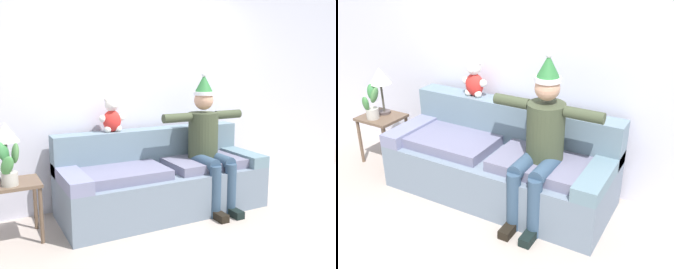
# 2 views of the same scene
# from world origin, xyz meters

# --- Properties ---
(ground_plane) EXTENTS (10.00, 10.00, 0.00)m
(ground_plane) POSITION_xyz_m (0.00, 0.00, 0.00)
(ground_plane) COLOR #AC9C93
(back_wall) EXTENTS (7.00, 0.10, 2.70)m
(back_wall) POSITION_xyz_m (0.00, 1.55, 1.35)
(back_wall) COLOR silver
(back_wall) RESTS_ON ground_plane
(couch) EXTENTS (2.26, 0.89, 0.89)m
(couch) POSITION_xyz_m (0.00, 1.03, 0.34)
(couch) COLOR slate
(couch) RESTS_ON ground_plane
(person_seated) EXTENTS (1.02, 0.77, 1.54)m
(person_seated) POSITION_xyz_m (0.50, 0.86, 0.79)
(person_seated) COLOR #3C442F
(person_seated) RESTS_ON ground_plane
(teddy_bear) EXTENTS (0.29, 0.17, 0.38)m
(teddy_bear) POSITION_xyz_m (-0.47, 1.30, 1.06)
(teddy_bear) COLOR red
(teddy_bear) RESTS_ON couch
(side_table) EXTENTS (0.47, 0.41, 0.56)m
(side_table) POSITION_xyz_m (-1.54, 0.97, 0.45)
(side_table) COLOR brown
(side_table) RESTS_ON ground_plane
(table_lamp) EXTENTS (0.24, 0.24, 0.54)m
(table_lamp) POSITION_xyz_m (-1.57, 1.05, 0.98)
(table_lamp) COLOR #4B3E3E
(table_lamp) RESTS_ON side_table
(potted_plant) EXTENTS (0.22, 0.25, 0.39)m
(potted_plant) POSITION_xyz_m (-1.57, 0.88, 0.73)
(potted_plant) COLOR #B4ADA4
(potted_plant) RESTS_ON side_table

